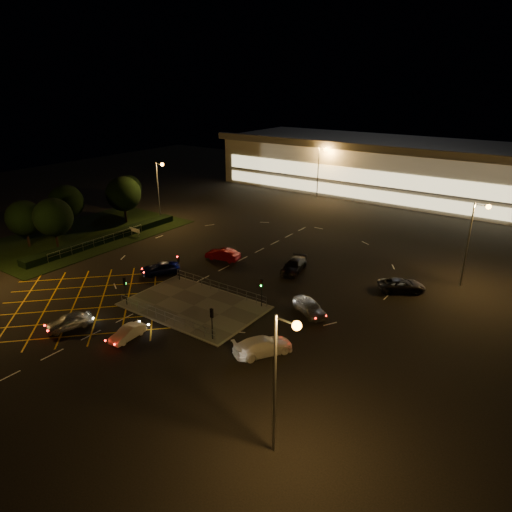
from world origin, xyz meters
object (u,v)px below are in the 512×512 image
Objects in this scene: car_near_silver at (69,321)px; car_approach_white at (263,346)px; car_right_silver at (310,307)px; car_circ_red at (223,254)px; car_queue_white at (128,333)px; signal_se at (212,317)px; signal_sw at (125,285)px; signal_ne at (262,287)px; car_left_blue at (160,268)px; car_far_dkgrey at (294,266)px; signal_nw at (178,262)px; car_east_grey at (402,285)px.

car_approach_white is (17.86, 7.23, 0.04)m from car_near_silver.
car_right_silver is 18.09m from car_circ_red.
car_queue_white is 0.78× the size of car_circ_red.
car_near_silver is at bearing -165.66° from car_queue_white.
signal_se reaches higher than car_approach_white.
signal_sw is 12.00m from signal_se.
signal_ne is 0.72× the size of car_near_silver.
car_approach_white is at bearing -54.53° from signal_ne.
signal_sw is at bearing 102.02° from car_near_silver.
car_circ_red is 22.91m from car_approach_white.
car_left_blue is 0.89× the size of car_approach_white.
car_right_silver is (4.90, 9.63, -1.57)m from signal_se.
car_queue_white is 0.71× the size of car_far_dkgrey.
car_right_silver is (7.09, -8.70, 0.03)m from car_far_dkgrey.
signal_se is 0.67× the size of car_circ_red.
signal_ne reaches higher than car_left_blue.
car_left_blue is at bearing 119.65° from car_near_silver.
car_circ_red is (-11.95, 8.22, -1.59)m from signal_ne.
car_left_blue is 0.92× the size of car_far_dkgrey.
car_approach_white is (7.26, -17.47, 0.02)m from car_far_dkgrey.
car_left_blue is (-8.90, 12.58, 0.06)m from car_queue_white.
signal_se is 0.72× the size of car_near_silver.
signal_nw reaches higher than car_near_silver.
car_right_silver is 0.87× the size of car_approach_white.
car_queue_white is (5.40, -12.39, -1.76)m from signal_nw.
signal_sw and signal_se have the same top height.
car_near_silver is 0.83× the size of car_east_grey.
car_left_blue is 1.03× the size of car_right_silver.
signal_sw reaches higher than car_far_dkgrey.
car_queue_white is at bearing -22.97° from car_left_blue.
car_circ_red is (0.05, 16.20, -1.59)m from signal_sw.
signal_nw is 13.63m from car_queue_white.
signal_nw reaches higher than car_circ_red.
car_east_grey is at bearing 51.75° from car_queue_white.
car_left_blue is at bearing -66.83° from signal_sw.
car_queue_white is (6.19, 1.96, -0.13)m from car_near_silver.
signal_sw is 0.68× the size of car_right_silver.
car_approach_white reaches higher than car_left_blue.
signal_sw is 0.66× the size of car_left_blue.
signal_nw is 18.56m from car_approach_white.
car_far_dkgrey is at bearing 85.86° from car_near_silver.
signal_ne is at bearing 31.04° from car_left_blue.
signal_se is at bearing 30.44° from car_queue_white.
signal_se is 17.61m from car_left_blue.
car_queue_white is 23.16m from car_far_dkgrey.
signal_sw is at bearing -9.79° from car_circ_red.
car_right_silver is 12.33m from car_east_grey.
signal_sw is 9.06m from car_left_blue.
car_far_dkgrey is at bearing 92.71° from car_circ_red.
signal_nw is 0.68× the size of car_right_silver.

